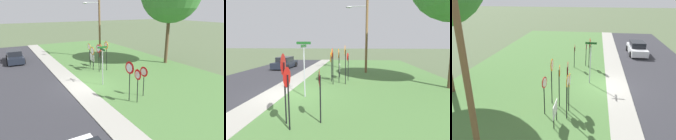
% 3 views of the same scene
% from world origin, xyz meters
% --- Properties ---
extents(ground_plane, '(160.00, 160.00, 0.00)m').
position_xyz_m(ground_plane, '(0.00, 0.00, 0.00)').
color(ground_plane, '#4C5B3D').
extents(road_asphalt, '(44.00, 6.40, 0.01)m').
position_xyz_m(road_asphalt, '(0.00, -4.80, 0.01)').
color(road_asphalt, '#2D2D33').
rests_on(road_asphalt, ground_plane).
extents(sidewalk_strip, '(44.00, 1.60, 0.06)m').
position_xyz_m(sidewalk_strip, '(0.00, -0.80, 0.03)').
color(sidewalk_strip, '#99968C').
rests_on(sidewalk_strip, ground_plane).
extents(grass_median, '(44.00, 12.00, 0.04)m').
position_xyz_m(grass_median, '(0.00, 6.00, 0.02)').
color(grass_median, '#477038').
rests_on(grass_median, ground_plane).
extents(stop_sign_near_left, '(0.68, 0.13, 2.64)m').
position_xyz_m(stop_sign_near_left, '(-3.39, 2.92, 1.95)').
color(stop_sign_near_left, black).
rests_on(stop_sign_near_left, grass_median).
extents(stop_sign_near_right, '(0.79, 0.10, 2.35)m').
position_xyz_m(stop_sign_near_right, '(-3.83, 2.28, 1.75)').
color(stop_sign_near_right, black).
rests_on(stop_sign_near_right, grass_median).
extents(stop_sign_far_left, '(0.65, 0.10, 2.57)m').
position_xyz_m(stop_sign_far_left, '(-4.65, 2.29, 1.88)').
color(stop_sign_far_left, black).
rests_on(stop_sign_far_left, grass_median).
extents(stop_sign_far_center, '(0.74, 0.09, 2.89)m').
position_xyz_m(stop_sign_far_center, '(-3.06, 3.43, 2.15)').
color(stop_sign_far_center, black).
rests_on(stop_sign_far_center, grass_median).
extents(stop_sign_far_right, '(0.63, 0.14, 2.28)m').
position_xyz_m(stop_sign_far_right, '(-4.37, 3.59, 1.67)').
color(stop_sign_far_right, black).
rests_on(stop_sign_far_right, grass_median).
extents(stop_sign_center_tall, '(0.79, 0.12, 2.71)m').
position_xyz_m(stop_sign_center_tall, '(-2.90, 2.50, 2.03)').
color(stop_sign_center_tall, black).
rests_on(stop_sign_center_tall, grass_median).
extents(yield_sign_near_left, '(0.83, 0.14, 2.73)m').
position_xyz_m(yield_sign_near_left, '(4.02, 1.42, 2.10)').
color(yield_sign_near_left, black).
rests_on(yield_sign_near_left, grass_median).
extents(yield_sign_near_right, '(0.72, 0.14, 2.16)m').
position_xyz_m(yield_sign_near_right, '(3.84, 2.74, 1.64)').
color(yield_sign_near_right, black).
rests_on(yield_sign_near_right, grass_median).
extents(yield_sign_far_left, '(0.72, 0.10, 2.30)m').
position_xyz_m(yield_sign_far_left, '(4.51, 1.73, 1.75)').
color(yield_sign_far_left, black).
rests_on(yield_sign_far_left, grass_median).
extents(street_name_post, '(0.96, 0.82, 3.17)m').
position_xyz_m(street_name_post, '(0.44, 1.26, 1.91)').
color(street_name_post, '#9EA0A8').
rests_on(street_name_post, grass_median).
extents(utility_pole, '(2.10, 2.22, 9.21)m').
position_xyz_m(utility_pole, '(-8.48, 5.20, 4.99)').
color(utility_pole, brown).
rests_on(utility_pole, grass_median).
extents(notice_board, '(1.10, 0.05, 1.25)m').
position_xyz_m(notice_board, '(-5.30, 2.83, 0.87)').
color(notice_board, black).
rests_on(notice_board, grass_median).
extents(parked_sedan_distant, '(4.34, 1.92, 1.39)m').
position_xyz_m(parked_sedan_distant, '(9.49, -3.63, 0.64)').
color(parked_sedan_distant, silver).
rests_on(parked_sedan_distant, road_asphalt).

